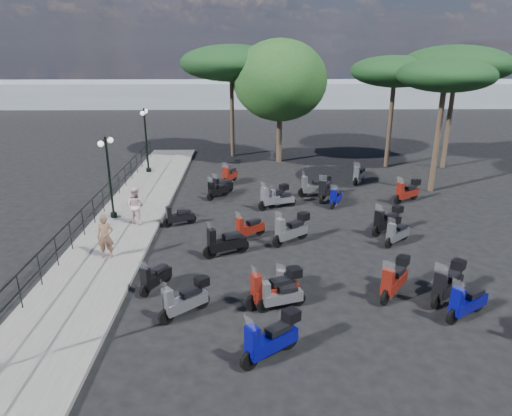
{
  "coord_description": "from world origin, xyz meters",
  "views": [
    {
      "loc": [
        -1.13,
        -15.17,
        7.49
      ],
      "look_at": [
        -0.79,
        2.31,
        1.2
      ],
      "focal_mm": 32.0,
      "sensor_mm": 36.0,
      "label": 1
    }
  ],
  "objects_px": {
    "scooter_9": "(225,243)",
    "scooter_21": "(397,234)",
    "scooter_5": "(218,190)",
    "scooter_22": "(325,190)",
    "scooter_30": "(222,187)",
    "woman": "(105,237)",
    "scooter_3": "(249,228)",
    "scooter_15": "(291,230)",
    "scooter_19": "(394,280)",
    "scooter_14": "(287,279)",
    "scooter_8": "(275,289)",
    "scooter_26": "(448,284)",
    "scooter_7": "(271,339)",
    "scooter_4": "(179,217)",
    "pine_0": "(395,72)",
    "scooter_28": "(407,192)",
    "scooter_11": "(230,175)",
    "pedestrian_far": "(136,205)",
    "pine_3": "(446,76)",
    "scooter_13": "(280,296)",
    "scooter_17": "(274,197)",
    "scooter_2": "(155,278)",
    "scooter_29": "(359,175)",
    "scooter_23": "(315,187)",
    "scooter_10": "(281,199)",
    "scooter_27": "(387,221)",
    "scooter_16": "(336,198)",
    "pine_1": "(457,65)",
    "pine_2": "(231,63)",
    "lamp_post_1": "(109,172)",
    "scooter_20": "(467,303)",
    "lamp_post_2": "(146,136)"
  },
  "relations": [
    {
      "from": "scooter_9",
      "to": "scooter_14",
      "type": "relative_size",
      "value": 1.3
    },
    {
      "from": "scooter_11",
      "to": "scooter_22",
      "type": "relative_size",
      "value": 0.93
    },
    {
      "from": "woman",
      "to": "scooter_30",
      "type": "bearing_deg",
      "value": 58.31
    },
    {
      "from": "pedestrian_far",
      "to": "scooter_11",
      "type": "height_order",
      "value": "pedestrian_far"
    },
    {
      "from": "scooter_3",
      "to": "scooter_19",
      "type": "height_order",
      "value": "scooter_19"
    },
    {
      "from": "pedestrian_far",
      "to": "pine_3",
      "type": "distance_m",
      "value": 16.3
    },
    {
      "from": "lamp_post_2",
      "to": "scooter_13",
      "type": "distance_m",
      "value": 16.92
    },
    {
      "from": "scooter_2",
      "to": "scooter_21",
      "type": "distance_m",
      "value": 9.5
    },
    {
      "from": "scooter_5",
      "to": "scooter_8",
      "type": "distance_m",
      "value": 10.58
    },
    {
      "from": "scooter_4",
      "to": "scooter_7",
      "type": "relative_size",
      "value": 0.89
    },
    {
      "from": "scooter_5",
      "to": "scooter_22",
      "type": "height_order",
      "value": "scooter_22"
    },
    {
      "from": "scooter_11",
      "to": "scooter_8",
      "type": "bearing_deg",
      "value": 121.11
    },
    {
      "from": "scooter_3",
      "to": "scooter_15",
      "type": "xyz_separation_m",
      "value": [
        1.69,
        -0.46,
        0.11
      ]
    },
    {
      "from": "scooter_2",
      "to": "pine_3",
      "type": "relative_size",
      "value": 0.2
    },
    {
      "from": "scooter_3",
      "to": "scooter_19",
      "type": "bearing_deg",
      "value": -174.43
    },
    {
      "from": "scooter_28",
      "to": "scooter_8",
      "type": "bearing_deg",
      "value": 109.25
    },
    {
      "from": "scooter_11",
      "to": "scooter_16",
      "type": "distance_m",
      "value": 6.63
    },
    {
      "from": "scooter_14",
      "to": "scooter_16",
      "type": "height_order",
      "value": "scooter_16"
    },
    {
      "from": "scooter_13",
      "to": "scooter_19",
      "type": "distance_m",
      "value": 3.71
    },
    {
      "from": "lamp_post_1",
      "to": "scooter_3",
      "type": "distance_m",
      "value": 6.68
    },
    {
      "from": "scooter_30",
      "to": "scooter_11",
      "type": "bearing_deg",
      "value": -57.82
    },
    {
      "from": "scooter_2",
      "to": "scooter_16",
      "type": "distance_m",
      "value": 10.81
    },
    {
      "from": "pine_2",
      "to": "scooter_15",
      "type": "bearing_deg",
      "value": -79.72
    },
    {
      "from": "scooter_3",
      "to": "scooter_8",
      "type": "xyz_separation_m",
      "value": [
        0.76,
        -5.08,
        0.11
      ]
    },
    {
      "from": "scooter_30",
      "to": "woman",
      "type": "bearing_deg",
      "value": 105.23
    },
    {
      "from": "scooter_7",
      "to": "scooter_4",
      "type": "bearing_deg",
      "value": -16.29
    },
    {
      "from": "scooter_5",
      "to": "pine_0",
      "type": "bearing_deg",
      "value": -108.03
    },
    {
      "from": "scooter_7",
      "to": "pine_1",
      "type": "height_order",
      "value": "pine_1"
    },
    {
      "from": "scooter_8",
      "to": "scooter_29",
      "type": "distance_m",
      "value": 14.05
    },
    {
      "from": "scooter_13",
      "to": "scooter_17",
      "type": "height_order",
      "value": "scooter_17"
    },
    {
      "from": "scooter_9",
      "to": "scooter_21",
      "type": "bearing_deg",
      "value": -107.74
    },
    {
      "from": "scooter_26",
      "to": "pine_0",
      "type": "bearing_deg",
      "value": -53.82
    },
    {
      "from": "scooter_23",
      "to": "scooter_21",
      "type": "bearing_deg",
      "value": -171.53
    },
    {
      "from": "scooter_5",
      "to": "pine_3",
      "type": "distance_m",
      "value": 12.78
    },
    {
      "from": "pine_0",
      "to": "scooter_20",
      "type": "bearing_deg",
      "value": -98.93
    },
    {
      "from": "pedestrian_far",
      "to": "scooter_15",
      "type": "bearing_deg",
      "value": -173.78
    },
    {
      "from": "scooter_21",
      "to": "scooter_22",
      "type": "xyz_separation_m",
      "value": [
        -1.95,
        5.5,
        0.08
      ]
    },
    {
      "from": "scooter_7",
      "to": "scooter_29",
      "type": "distance_m",
      "value": 16.42
    },
    {
      "from": "scooter_10",
      "to": "scooter_27",
      "type": "xyz_separation_m",
      "value": [
        4.21,
        -3.3,
        0.12
      ]
    },
    {
      "from": "scooter_27",
      "to": "scooter_28",
      "type": "height_order",
      "value": "scooter_27"
    },
    {
      "from": "scooter_8",
      "to": "scooter_26",
      "type": "relative_size",
      "value": 1.19
    },
    {
      "from": "scooter_22",
      "to": "scooter_28",
      "type": "height_order",
      "value": "scooter_22"
    },
    {
      "from": "scooter_7",
      "to": "scooter_30",
      "type": "bearing_deg",
      "value": -29.81
    },
    {
      "from": "woman",
      "to": "scooter_22",
      "type": "distance_m",
      "value": 11.33
    },
    {
      "from": "pedestrian_far",
      "to": "scooter_5",
      "type": "height_order",
      "value": "pedestrian_far"
    },
    {
      "from": "scooter_4",
      "to": "scooter_23",
      "type": "relative_size",
      "value": 0.8
    },
    {
      "from": "scooter_22",
      "to": "scooter_28",
      "type": "xyz_separation_m",
      "value": [
        4.06,
        -0.36,
        0.01
      ]
    },
    {
      "from": "pedestrian_far",
      "to": "scooter_2",
      "type": "distance_m",
      "value": 5.79
    },
    {
      "from": "pedestrian_far",
      "to": "scooter_16",
      "type": "bearing_deg",
      "value": -142.52
    },
    {
      "from": "scooter_28",
      "to": "scooter_16",
      "type": "bearing_deg",
      "value": 64.86
    }
  ]
}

